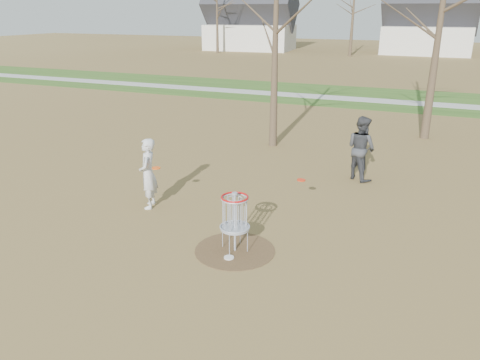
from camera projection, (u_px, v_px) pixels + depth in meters
name	position (u px, v px, depth m)	size (l,w,h in m)	color
ground	(235.00, 250.00, 10.43)	(160.00, 160.00, 0.00)	brown
green_band	(369.00, 97.00, 28.65)	(160.00, 8.00, 0.01)	#2D5119
footpath	(367.00, 100.00, 27.77)	(160.00, 1.50, 0.01)	#9E9E99
dirt_circle	(235.00, 250.00, 10.42)	(1.80, 1.80, 0.01)	#47331E
player_standing	(148.00, 174.00, 12.42)	(0.70, 0.46, 1.91)	silver
player_throwing	(361.00, 148.00, 14.51)	(0.98, 0.76, 2.02)	#34363A
disc_grounded	(229.00, 257.00, 10.09)	(0.22, 0.22, 0.02)	white
discs_in_play	(232.00, 174.00, 12.09)	(3.72, 1.60, 0.33)	red
disc_golf_basket	(235.00, 213.00, 10.11)	(0.64, 0.64, 1.35)	#9EA3AD
bare_trees	(422.00, 6.00, 39.00)	(52.62, 44.98, 9.00)	#382B1E
houses_row	(451.00, 24.00, 53.27)	(56.51, 10.01, 7.26)	silver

